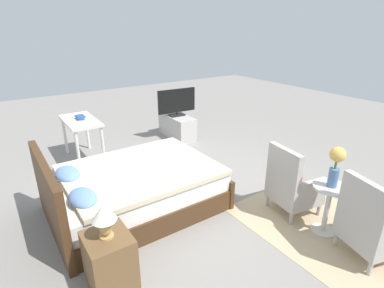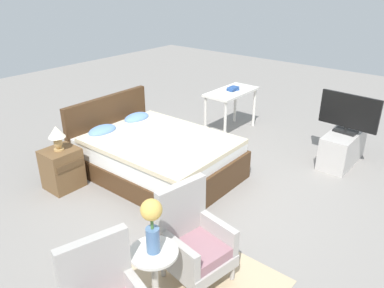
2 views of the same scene
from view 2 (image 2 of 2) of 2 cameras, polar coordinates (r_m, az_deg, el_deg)
The scene contains 11 objects.
ground_plane at distance 4.94m, azimuth 2.95°, elevation -7.62°, with size 16.00×16.00×0.00m, color gray.
bed at distance 5.31m, azimuth -5.68°, elevation -1.60°, with size 1.53×2.15×0.96m.
armchair_by_window_right at distance 3.55m, azimuth 0.24°, elevation -14.71°, with size 0.62×0.62×0.92m.
side_table at distance 3.26m, azimuth -5.70°, elevation -18.99°, with size 0.40×0.40×0.62m.
flower_vase at distance 2.93m, azimuth -6.13°, elevation -11.54°, with size 0.17×0.17×0.48m.
nightstand at distance 5.25m, azimuth -19.17°, elevation -3.56°, with size 0.44×0.41×0.55m.
table_lamp at distance 5.05m, azimuth -19.93°, elevation 1.35°, with size 0.22×0.22×0.33m.
tv_stand at distance 6.07m, azimuth 21.95°, elevation -0.46°, with size 0.96×0.40×0.49m.
tv_flatscreen at distance 5.87m, azimuth 22.79°, elevation 4.38°, with size 0.22×0.85×0.58m.
vanity_desk at distance 6.69m, azimuth 5.99°, elevation 7.15°, with size 1.04×0.52×0.76m.
book_stack at distance 6.66m, azimuth 6.27°, elevation 8.38°, with size 0.22×0.16×0.06m.
Camera 2 is at (-3.39, -2.46, 2.63)m, focal length 35.00 mm.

